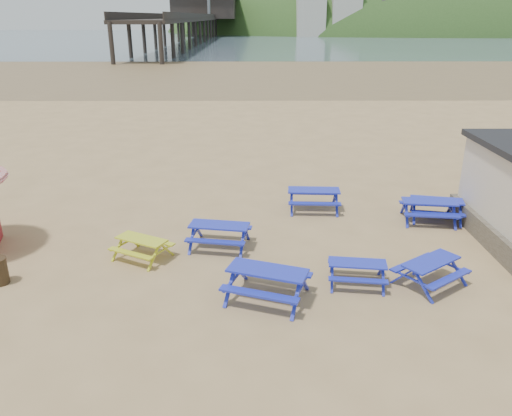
{
  "coord_description": "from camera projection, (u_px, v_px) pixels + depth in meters",
  "views": [
    {
      "loc": [
        -0.51,
        -13.66,
        6.84
      ],
      "look_at": [
        -0.41,
        1.5,
        1.0
      ],
      "focal_mm": 35.0,
      "sensor_mm": 36.0,
      "label": 1
    }
  ],
  "objects": [
    {
      "name": "picnic_table_blue_a",
      "position": [
        219.0,
        236.0,
        15.68
      ],
      "size": [
        2.07,
        1.78,
        0.78
      ],
      "rotation": [
        0.0,
        0.0,
        -0.17
      ],
      "color": "#211AB8",
      "rests_on": "ground"
    },
    {
      "name": "picnic_table_blue_e",
      "position": [
        357.0,
        273.0,
        13.54
      ],
      "size": [
        1.7,
        1.44,
        0.65
      ],
      "rotation": [
        0.0,
        0.0,
        -0.13
      ],
      "color": "#211AB8",
      "rests_on": "ground"
    },
    {
      "name": "wet_sand",
      "position": [
        257.0,
        71.0,
        66.53
      ],
      "size": [
        400.0,
        400.0,
        0.0
      ],
      "primitive_type": "plane",
      "color": "olive",
      "rests_on": "ground"
    },
    {
      "name": "headland_town",
      "position": [
        446.0,
        54.0,
        233.62
      ],
      "size": [
        264.0,
        144.0,
        108.0
      ],
      "color": "#2D4C1E",
      "rests_on": "ground"
    },
    {
      "name": "picnic_table_blue_c",
      "position": [
        436.0,
        209.0,
        17.86
      ],
      "size": [
        2.06,
        1.79,
        0.75
      ],
      "rotation": [
        0.0,
        0.0,
        -0.21
      ],
      "color": "#211AB8",
      "rests_on": "ground"
    },
    {
      "name": "picnic_table_blue_f",
      "position": [
        430.0,
        273.0,
        13.48
      ],
      "size": [
        2.21,
        2.13,
        0.72
      ],
      "rotation": [
        0.0,
        0.0,
        0.62
      ],
      "color": "#211AB8",
      "rests_on": "ground"
    },
    {
      "name": "picnic_table_yellow",
      "position": [
        142.0,
        248.0,
        14.97
      ],
      "size": [
        1.96,
        1.84,
        0.65
      ],
      "rotation": [
        0.0,
        0.0,
        -0.49
      ],
      "color": "gold",
      "rests_on": "ground"
    },
    {
      "name": "pier",
      "position": [
        204.0,
        20.0,
        179.46
      ],
      "size": [
        24.0,
        220.0,
        39.29
      ],
      "color": "black",
      "rests_on": "ground"
    },
    {
      "name": "picnic_table_blue_g",
      "position": [
        428.0,
        211.0,
        17.65
      ],
      "size": [
        2.03,
        1.72,
        0.78
      ],
      "rotation": [
        0.0,
        0.0,
        -0.13
      ],
      "color": "#211AB8",
      "rests_on": "ground"
    },
    {
      "name": "picnic_table_blue_d",
      "position": [
        267.0,
        284.0,
        12.78
      ],
      "size": [
        2.45,
        2.21,
        0.85
      ],
      "rotation": [
        0.0,
        0.0,
        -0.34
      ],
      "color": "#211AB8",
      "rests_on": "ground"
    },
    {
      "name": "ground",
      "position": [
        270.0,
        256.0,
        15.21
      ],
      "size": [
        400.0,
        400.0,
        0.0
      ],
      "primitive_type": "plane",
      "color": "tan",
      "rests_on": "ground"
    },
    {
      "name": "picnic_table_blue_b",
      "position": [
        314.0,
        200.0,
        18.73
      ],
      "size": [
        1.99,
        1.64,
        0.8
      ],
      "rotation": [
        0.0,
        0.0,
        -0.05
      ],
      "color": "#211AB8",
      "rests_on": "ground"
    },
    {
      "name": "sea",
      "position": [
        254.0,
        37.0,
        173.84
      ],
      "size": [
        400.0,
        400.0,
        0.0
      ],
      "primitive_type": "plane",
      "color": "#485A67",
      "rests_on": "ground"
    }
  ]
}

